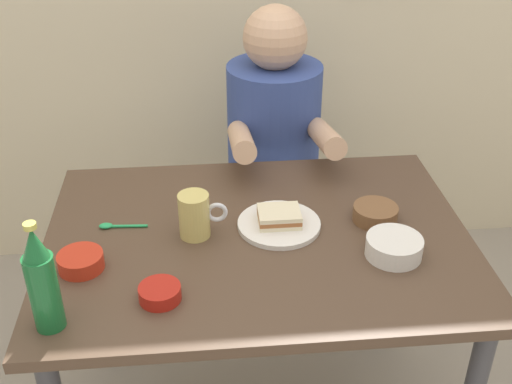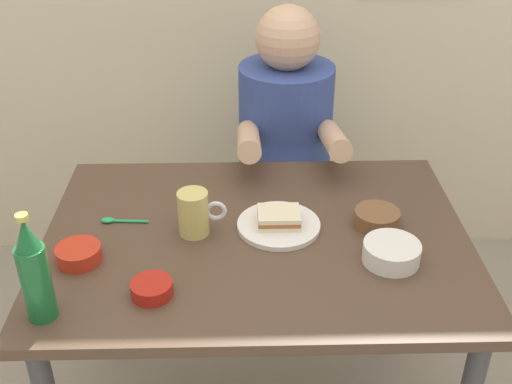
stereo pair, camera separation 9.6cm
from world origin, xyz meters
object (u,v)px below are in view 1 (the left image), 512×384
at_px(beer_bottle, 42,282).
at_px(sambal_bowl_red, 160,292).
at_px(sandwich, 279,216).
at_px(beer_mug, 195,215).
at_px(plate_orange, 279,224).
at_px(person_seated, 274,124).
at_px(dining_table, 258,264).
at_px(stool, 272,223).

height_order(beer_bottle, sambal_bowl_red, beer_bottle).
relative_size(sandwich, beer_mug, 0.87).
xyz_separation_m(plate_orange, sambal_bowl_red, (-0.30, -0.26, 0.01)).
xyz_separation_m(plate_orange, beer_mug, (-0.22, -0.02, 0.05)).
bearing_deg(person_seated, sandwich, -95.51).
distance_m(dining_table, sambal_bowl_red, 0.35).
bearing_deg(plate_orange, sambal_bowl_red, -138.90).
distance_m(dining_table, sandwich, 0.14).
distance_m(sandwich, beer_mug, 0.22).
distance_m(person_seated, sandwich, 0.59).
height_order(beer_mug, beer_bottle, beer_bottle).
bearing_deg(beer_mug, sandwich, 4.61).
bearing_deg(stool, sambal_bowl_red, -112.64).
bearing_deg(beer_bottle, dining_table, 32.03).
relative_size(person_seated, plate_orange, 3.27).
distance_m(dining_table, beer_mug, 0.22).
bearing_deg(stool, beer_mug, -114.10).
xyz_separation_m(dining_table, beer_bottle, (-0.47, -0.30, 0.21)).
distance_m(stool, sambal_bowl_red, 1.02).
xyz_separation_m(person_seated, sambal_bowl_red, (-0.36, -0.85, -0.01)).
relative_size(plate_orange, beer_mug, 1.75).
height_order(stool, person_seated, person_seated).
bearing_deg(beer_mug, dining_table, -5.48).
height_order(stool, sandwich, sandwich).
bearing_deg(sambal_bowl_red, beer_mug, 71.16).
bearing_deg(sandwich, stool, 84.59).
bearing_deg(dining_table, beer_bottle, -147.97).
xyz_separation_m(beer_mug, beer_bottle, (-0.31, -0.31, 0.06)).
height_order(dining_table, sandwich, sandwich).
distance_m(stool, beer_bottle, 1.21).
height_order(dining_table, beer_bottle, beer_bottle).
xyz_separation_m(plate_orange, sandwich, (0.00, 0.00, 0.02)).
relative_size(dining_table, person_seated, 1.53).
height_order(person_seated, beer_mug, person_seated).
bearing_deg(sambal_bowl_red, plate_orange, 41.10).
xyz_separation_m(person_seated, sandwich, (-0.06, -0.59, 0.01)).
relative_size(stool, beer_bottle, 1.72).
height_order(stool, beer_bottle, beer_bottle).
distance_m(plate_orange, beer_bottle, 0.63).
relative_size(stool, person_seated, 0.63).
bearing_deg(stool, person_seated, -90.00).
height_order(sandwich, beer_mug, beer_mug).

